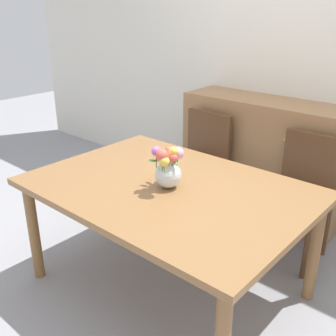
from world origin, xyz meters
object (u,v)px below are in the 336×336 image
dining_table (169,197)px  flower_vase (168,167)px  dresser (262,157)px  chair_right (302,189)px  chair_left (200,158)px

dining_table → flower_vase: bearing=-60.0°
dining_table → dresser: (-0.09, 1.33, -0.15)m
dining_table → chair_right: bearing=64.0°
chair_left → chair_right: bearing=-180.0°
flower_vase → dresser: bearing=94.6°
chair_right → dresser: 0.68m
dresser → flower_vase: bearing=-85.4°
chair_right → flower_vase: bearing=65.4°
chair_left → dresser: bearing=-131.0°
dining_table → chair_right: 1.03m
dining_table → chair_right: (0.45, 0.92, -0.14)m
dining_table → chair_left: (-0.45, 0.92, -0.14)m
chair_left → dining_table: bearing=116.0°
chair_left → flower_vase: (0.46, -0.95, 0.34)m
dresser → flower_vase: (0.11, -1.36, 0.36)m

